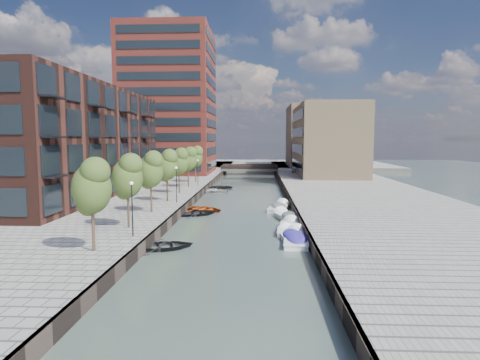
# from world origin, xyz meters

# --- Properties ---
(water) EXTENTS (300.00, 300.00, 0.00)m
(water) POSITION_xyz_m (0.00, 40.00, 0.00)
(water) COLOR #38473F
(water) RESTS_ON ground
(quay_left) EXTENTS (60.00, 140.00, 1.00)m
(quay_left) POSITION_xyz_m (-36.00, 40.00, 0.50)
(quay_left) COLOR gray
(quay_left) RESTS_ON ground
(quay_right) EXTENTS (20.00, 140.00, 1.00)m
(quay_right) POSITION_xyz_m (16.00, 40.00, 0.50)
(quay_right) COLOR gray
(quay_right) RESTS_ON ground
(quay_wall_left) EXTENTS (0.25, 140.00, 1.00)m
(quay_wall_left) POSITION_xyz_m (-6.10, 40.00, 0.50)
(quay_wall_left) COLOR #332823
(quay_wall_left) RESTS_ON ground
(quay_wall_right) EXTENTS (0.25, 140.00, 1.00)m
(quay_wall_right) POSITION_xyz_m (6.10, 40.00, 0.50)
(quay_wall_right) COLOR #332823
(quay_wall_right) RESTS_ON ground
(far_closure) EXTENTS (80.00, 40.00, 1.00)m
(far_closure) POSITION_xyz_m (0.00, 100.00, 0.50)
(far_closure) COLOR gray
(far_closure) RESTS_ON ground
(apartment_block) EXTENTS (8.00, 38.00, 14.00)m
(apartment_block) POSITION_xyz_m (-20.00, 30.00, 8.00)
(apartment_block) COLOR black
(apartment_block) RESTS_ON quay_left
(tower) EXTENTS (18.00, 18.00, 30.00)m
(tower) POSITION_xyz_m (-17.00, 65.00, 16.00)
(tower) COLOR maroon
(tower) RESTS_ON quay_left
(tan_block_near) EXTENTS (12.00, 25.00, 14.00)m
(tan_block_near) POSITION_xyz_m (16.00, 62.00, 8.00)
(tan_block_near) COLOR tan
(tan_block_near) RESTS_ON quay_right
(tan_block_far) EXTENTS (12.00, 20.00, 16.00)m
(tan_block_far) POSITION_xyz_m (16.00, 88.00, 9.00)
(tan_block_far) COLOR tan
(tan_block_far) RESTS_ON quay_right
(bridge) EXTENTS (13.00, 6.00, 1.30)m
(bridge) POSITION_xyz_m (0.00, 72.00, 1.39)
(bridge) COLOR gray
(bridge) RESTS_ON ground
(tree_0) EXTENTS (2.50, 2.50, 5.95)m
(tree_0) POSITION_xyz_m (-8.50, 4.00, 5.31)
(tree_0) COLOR #382619
(tree_0) RESTS_ON quay_left
(tree_1) EXTENTS (2.50, 2.50, 5.95)m
(tree_1) POSITION_xyz_m (-8.50, 11.00, 5.31)
(tree_1) COLOR #382619
(tree_1) RESTS_ON quay_left
(tree_2) EXTENTS (2.50, 2.50, 5.95)m
(tree_2) POSITION_xyz_m (-8.50, 18.00, 5.31)
(tree_2) COLOR #382619
(tree_2) RESTS_ON quay_left
(tree_3) EXTENTS (2.50, 2.50, 5.95)m
(tree_3) POSITION_xyz_m (-8.50, 25.00, 5.31)
(tree_3) COLOR #382619
(tree_3) RESTS_ON quay_left
(tree_4) EXTENTS (2.50, 2.50, 5.95)m
(tree_4) POSITION_xyz_m (-8.50, 32.00, 5.31)
(tree_4) COLOR #382619
(tree_4) RESTS_ON quay_left
(tree_5) EXTENTS (2.50, 2.50, 5.95)m
(tree_5) POSITION_xyz_m (-8.50, 39.00, 5.31)
(tree_5) COLOR #382619
(tree_5) RESTS_ON quay_left
(tree_6) EXTENTS (2.50, 2.50, 5.95)m
(tree_6) POSITION_xyz_m (-8.50, 46.00, 5.31)
(tree_6) COLOR #382619
(tree_6) RESTS_ON quay_left
(lamp_0) EXTENTS (0.24, 0.24, 4.12)m
(lamp_0) POSITION_xyz_m (-7.20, 8.00, 3.51)
(lamp_0) COLOR black
(lamp_0) RESTS_ON quay_left
(lamp_1) EXTENTS (0.24, 0.24, 4.12)m
(lamp_1) POSITION_xyz_m (-7.20, 24.00, 3.51)
(lamp_1) COLOR black
(lamp_1) RESTS_ON quay_left
(lamp_2) EXTENTS (0.24, 0.24, 4.12)m
(lamp_2) POSITION_xyz_m (-7.20, 40.00, 3.51)
(lamp_2) COLOR black
(lamp_2) RESTS_ON quay_left
(sloop_0) EXTENTS (5.27, 4.44, 0.93)m
(sloop_0) POSITION_xyz_m (-4.94, 8.19, 0.00)
(sloop_0) COLOR black
(sloop_0) RESTS_ON ground
(sloop_1) EXTENTS (5.06, 4.44, 0.87)m
(sloop_1) POSITION_xyz_m (-4.54, 21.63, 0.00)
(sloop_1) COLOR black
(sloop_1) RESTS_ON ground
(sloop_2) EXTENTS (5.55, 4.83, 0.96)m
(sloop_2) POSITION_xyz_m (-4.14, 24.04, 0.00)
(sloop_2) COLOR #92360F
(sloop_2) RESTS_ON ground
(sloop_3) EXTENTS (5.53, 4.81, 0.96)m
(sloop_3) POSITION_xyz_m (-4.58, 40.58, 0.00)
(sloop_3) COLOR silver
(sloop_3) RESTS_ON ground
(sloop_4) EXTENTS (4.80, 3.51, 0.97)m
(sloop_4) POSITION_xyz_m (-4.45, 45.37, 0.00)
(sloop_4) COLOR black
(sloop_4) RESTS_ON ground
(motorboat_0) EXTENTS (2.36, 5.11, 1.64)m
(motorboat_0) POSITION_xyz_m (4.88, 11.74, 0.20)
(motorboat_0) COLOR white
(motorboat_0) RESTS_ON ground
(motorboat_1) EXTENTS (3.35, 5.78, 1.82)m
(motorboat_1) POSITION_xyz_m (5.25, 19.65, 0.22)
(motorboat_1) COLOR white
(motorboat_1) RESTS_ON ground
(motorboat_2) EXTENTS (2.51, 5.61, 1.81)m
(motorboat_2) POSITION_xyz_m (5.06, 15.01, 0.11)
(motorboat_2) COLOR white
(motorboat_2) RESTS_ON ground
(motorboat_3) EXTENTS (2.31, 5.51, 1.79)m
(motorboat_3) POSITION_xyz_m (5.23, 10.90, 0.22)
(motorboat_3) COLOR white
(motorboat_3) RESTS_ON ground
(motorboat_4) EXTENTS (2.94, 5.61, 1.78)m
(motorboat_4) POSITION_xyz_m (4.61, 25.83, 0.22)
(motorboat_4) COLOR white
(motorboat_4) RESTS_ON ground
(car) EXTENTS (2.24, 4.30, 1.40)m
(car) POSITION_xyz_m (10.18, 65.96, 1.70)
(car) COLOR gray
(car) RESTS_ON quay_right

